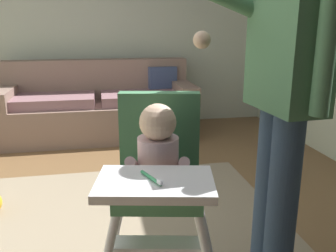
# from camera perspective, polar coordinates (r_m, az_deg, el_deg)

# --- Properties ---
(ground) EXTENTS (6.06, 6.77, 0.10)m
(ground) POSITION_cam_1_polar(r_m,az_deg,el_deg) (2.47, -10.71, -16.63)
(ground) COLOR brown
(wall_far) EXTENTS (5.26, 0.06, 2.59)m
(wall_far) POSITION_cam_1_polar(r_m,az_deg,el_deg) (4.71, -11.82, 15.76)
(wall_far) COLOR beige
(wall_far) RESTS_ON ground
(area_rug) EXTENTS (2.32, 2.29, 0.01)m
(area_rug) POSITION_cam_1_polar(r_m,az_deg,el_deg) (2.27, -9.33, -17.97)
(area_rug) COLOR gray
(area_rug) RESTS_ON ground
(couch) EXTENTS (2.18, 0.86, 0.86)m
(couch) POSITION_cam_1_polar(r_m,az_deg,el_deg) (4.29, -10.76, 2.86)
(couch) COLOR #876C60
(couch) RESTS_ON ground
(high_chair) EXTENTS (0.71, 0.81, 0.97)m
(high_chair) POSITION_cam_1_polar(r_m,az_deg,el_deg) (1.55, -1.51, -6.53)
(high_chair) COLOR white
(high_chair) RESTS_ON ground
(adult_standing) EXTENTS (0.53, 0.50, 1.67)m
(adult_standing) POSITION_cam_1_polar(r_m,az_deg,el_deg) (1.68, 17.66, 4.41)
(adult_standing) COLOR #344865
(adult_standing) RESTS_ON ground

